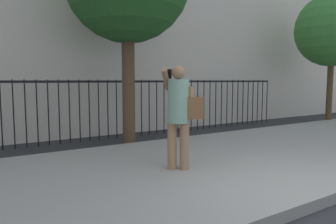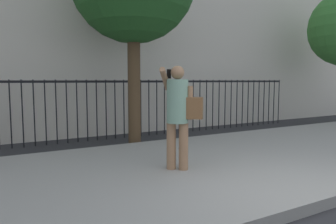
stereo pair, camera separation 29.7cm
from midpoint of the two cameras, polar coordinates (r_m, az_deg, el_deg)
ground_plane at (r=4.50m, az=27.46°, el=-15.51°), size 60.00×60.00×0.00m
sidewalk at (r=5.88m, az=8.91°, el=-9.23°), size 28.00×4.40×0.15m
iron_fence at (r=8.89m, az=-6.15°, el=2.00°), size 12.03×0.04×1.60m
pedestrian_on_phone at (r=5.08m, az=3.66°, el=0.37°), size 0.70×0.67×1.66m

